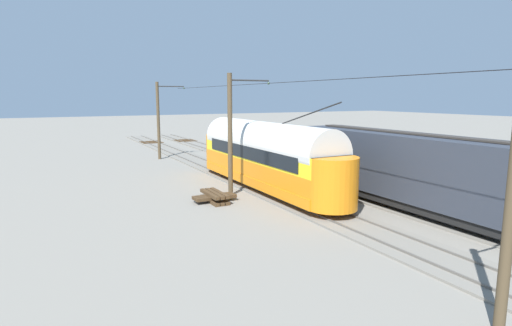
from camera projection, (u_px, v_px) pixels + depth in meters
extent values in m
plane|color=gray|center=(301.00, 188.00, 26.61)|extent=(220.00, 220.00, 0.00)
cube|color=slate|center=(329.00, 184.00, 27.63)|extent=(2.80, 80.00, 0.10)
cube|color=#59544C|center=(320.00, 184.00, 27.28)|extent=(0.07, 80.00, 0.08)
cube|color=#59544C|center=(337.00, 182.00, 27.94)|extent=(0.07, 80.00, 0.08)
cube|color=#47331E|center=(182.00, 140.00, 55.61)|extent=(2.50, 0.24, 0.08)
cube|color=#47331E|center=(184.00, 140.00, 55.04)|extent=(2.50, 0.24, 0.08)
cube|color=#47331E|center=(185.00, 141.00, 54.47)|extent=(2.50, 0.24, 0.08)
cube|color=#47331E|center=(187.00, 141.00, 53.90)|extent=(2.50, 0.24, 0.08)
cube|color=#47331E|center=(188.00, 141.00, 53.33)|extent=(2.50, 0.24, 0.08)
cube|color=slate|center=(271.00, 191.00, 25.59)|extent=(2.80, 80.00, 0.10)
cube|color=#59544C|center=(261.00, 191.00, 25.24)|extent=(0.07, 80.00, 0.08)
cube|color=#59544C|center=(281.00, 188.00, 25.90)|extent=(0.07, 80.00, 0.08)
cube|color=#47331E|center=(149.00, 141.00, 53.57)|extent=(2.50, 0.24, 0.08)
cube|color=#47331E|center=(150.00, 142.00, 53.00)|extent=(2.50, 0.24, 0.08)
cube|color=#47331E|center=(151.00, 142.00, 52.43)|extent=(2.50, 0.24, 0.08)
cube|color=#47331E|center=(153.00, 143.00, 51.86)|extent=(2.50, 0.24, 0.08)
cube|color=#47331E|center=(154.00, 143.00, 51.29)|extent=(2.50, 0.24, 0.08)
cube|color=orange|center=(265.00, 179.00, 26.13)|extent=(2.65, 13.60, 0.55)
cube|color=orange|center=(265.00, 167.00, 26.01)|extent=(2.55, 13.60, 0.95)
cube|color=yellow|center=(265.00, 151.00, 25.86)|extent=(2.55, 13.60, 1.05)
cylinder|color=silver|center=(265.00, 143.00, 25.77)|extent=(2.65, 13.32, 2.65)
cylinder|color=orange|center=(223.00, 151.00, 31.88)|extent=(2.55, 2.55, 2.55)
cylinder|color=orange|center=(332.00, 183.00, 20.07)|extent=(2.55, 2.55, 2.55)
cube|color=black|center=(217.00, 136.00, 32.71)|extent=(1.63, 0.08, 0.36)
cube|color=black|center=(217.00, 140.00, 32.79)|extent=(1.73, 0.06, 0.80)
cube|color=black|center=(283.00, 150.00, 26.45)|extent=(0.04, 11.42, 0.80)
cube|color=black|center=(247.00, 153.00, 25.26)|extent=(0.04, 11.42, 0.80)
cylinder|color=silver|center=(217.00, 152.00, 33.02)|extent=(0.24, 0.06, 0.24)
cube|color=gray|center=(217.00, 164.00, 33.11)|extent=(1.94, 0.12, 0.20)
cylinder|color=black|center=(309.00, 114.00, 21.39)|extent=(0.07, 5.24, 1.35)
cylinder|color=black|center=(245.00, 169.00, 30.29)|extent=(0.10, 0.76, 0.76)
cylinder|color=black|center=(227.00, 171.00, 29.63)|extent=(0.10, 0.76, 0.76)
cylinder|color=black|center=(315.00, 194.00, 22.68)|extent=(0.10, 0.76, 0.76)
cylinder|color=black|center=(293.00, 197.00, 22.02)|extent=(0.10, 0.76, 0.76)
cube|color=#2D333D|center=(403.00, 164.00, 21.76)|extent=(2.90, 14.17, 3.20)
cube|color=#332D28|center=(405.00, 133.00, 21.49)|extent=(0.70, 12.76, 0.08)
cube|color=black|center=(401.00, 197.00, 22.04)|extent=(2.70, 14.17, 0.36)
cube|color=black|center=(423.00, 167.00, 22.48)|extent=(0.06, 2.20, 2.56)
cylinder|color=black|center=(350.00, 179.00, 26.70)|extent=(0.10, 0.84, 0.84)
cylinder|color=black|center=(333.00, 181.00, 26.04)|extent=(0.10, 0.84, 0.84)
cylinder|color=black|center=(501.00, 218.00, 18.02)|extent=(0.10, 0.84, 0.84)
cylinder|color=black|center=(480.00, 223.00, 17.37)|extent=(0.10, 0.84, 0.84)
cylinder|color=#4C3D28|center=(158.00, 121.00, 38.52)|extent=(0.28, 0.28, 7.19)
cylinder|color=#2D2D2D|center=(171.00, 86.00, 38.60)|extent=(2.57, 0.10, 0.10)
sphere|color=#334733|center=(184.00, 88.00, 39.21)|extent=(0.16, 0.16, 0.16)
cylinder|color=#4C3D28|center=(230.00, 135.00, 24.16)|extent=(0.28, 0.28, 7.19)
cylinder|color=#2D2D2D|center=(250.00, 80.00, 24.23)|extent=(2.57, 0.10, 0.10)
sphere|color=#334733|center=(269.00, 83.00, 24.85)|extent=(0.16, 0.16, 0.16)
cylinder|color=#4C3D28|center=(512.00, 193.00, 9.79)|extent=(0.28, 0.28, 7.19)
cylinder|color=black|center=(269.00, 83.00, 24.85)|extent=(0.03, 36.84, 0.03)
cylinder|color=black|center=(171.00, 86.00, 38.60)|extent=(2.57, 0.02, 0.02)
cube|color=#47331E|center=(220.00, 199.00, 23.39)|extent=(0.24, 2.40, 0.18)
cube|color=#47331E|center=(215.00, 200.00, 23.25)|extent=(0.24, 2.40, 0.18)
cube|color=#47331E|center=(210.00, 200.00, 23.11)|extent=(0.24, 2.40, 0.18)
cube|color=#47331E|center=(213.00, 196.00, 23.48)|extent=(2.40, 0.24, 0.18)
cube|color=#47331E|center=(215.00, 197.00, 23.22)|extent=(2.40, 0.24, 0.18)
cube|color=#47331E|center=(217.00, 198.00, 22.96)|extent=(2.40, 0.24, 0.18)
cube|color=#47331E|center=(219.00, 193.00, 23.33)|extent=(0.24, 2.40, 0.18)
cube|color=#47331E|center=(215.00, 194.00, 23.19)|extent=(0.24, 2.40, 0.18)
cube|color=#47331E|center=(210.00, 194.00, 23.06)|extent=(0.24, 2.40, 0.18)
cube|color=#B2A519|center=(236.00, 153.00, 40.48)|extent=(1.80, 0.60, 0.80)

